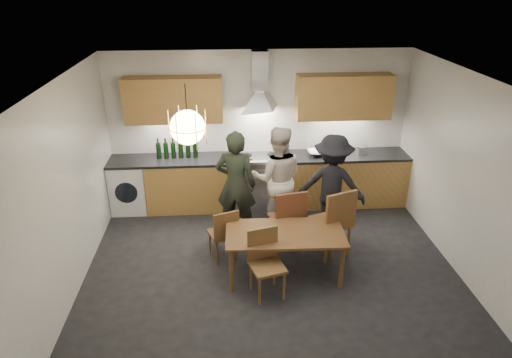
{
  "coord_description": "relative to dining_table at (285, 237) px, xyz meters",
  "views": [
    {
      "loc": [
        -0.58,
        -5.1,
        3.72
      ],
      "look_at": [
        -0.18,
        0.4,
        1.2
      ],
      "focal_mm": 32.0,
      "sensor_mm": 36.0,
      "label": 1
    }
  ],
  "objects": [
    {
      "name": "chair_back_right",
      "position": [
        0.75,
        0.38,
        0.03
      ],
      "size": [
        0.62,
        0.62,
        1.05
      ],
      "rotation": [
        0.0,
        0.0,
        3.52
      ],
      "color": "brown",
      "rests_on": "ground"
    },
    {
      "name": "chair_back_left",
      "position": [
        -0.78,
        0.4,
        -0.12
      ],
      "size": [
        0.46,
        0.46,
        0.79
      ],
      "rotation": [
        0.0,
        0.0,
        3.49
      ],
      "color": "brown",
      "rests_on": "ground"
    },
    {
      "name": "stock_pot",
      "position": [
        1.55,
        2.03,
        0.4
      ],
      "size": [
        0.26,
        0.26,
        0.14
      ],
      "primitive_type": "cylinder",
      "rotation": [
        0.0,
        0.0,
        -0.41
      ],
      "color": "#B0AFB3",
      "rests_on": "counter_run"
    },
    {
      "name": "counter_run",
      "position": [
        -0.14,
        2.03,
        -0.12
      ],
      "size": [
        5.0,
        0.62,
        0.9
      ],
      "color": "tan",
      "rests_on": "ground"
    },
    {
      "name": "chair_front",
      "position": [
        -0.29,
        -0.34,
        -0.07
      ],
      "size": [
        0.49,
        0.49,
        0.87
      ],
      "rotation": [
        0.0,
        0.0,
        0.27
      ],
      "color": "brown",
      "rests_on": "ground"
    },
    {
      "name": "person_left",
      "position": [
        -0.59,
        1.12,
        0.26
      ],
      "size": [
        0.68,
        0.53,
        1.66
      ],
      "primitive_type": "imported",
      "rotation": [
        0.0,
        0.0,
        2.9
      ],
      "color": "black",
      "rests_on": "ground"
    },
    {
      "name": "range_stove",
      "position": [
        -0.16,
        2.02,
        -0.13
      ],
      "size": [
        0.9,
        0.6,
        0.92
      ],
      "color": "silver",
      "rests_on": "ground"
    },
    {
      "name": "person_mid",
      "position": [
        0.04,
        1.28,
        0.26
      ],
      "size": [
        0.85,
        0.69,
        1.66
      ],
      "primitive_type": "imported",
      "rotation": [
        0.0,
        0.0,
        3.06
      ],
      "color": "beige",
      "rests_on": "ground"
    },
    {
      "name": "mixing_bowl",
      "position": [
        0.8,
        2.03,
        0.37
      ],
      "size": [
        0.36,
        0.36,
        0.08
      ],
      "primitive_type": "imported",
      "rotation": [
        0.0,
        0.0,
        0.12
      ],
      "color": "#A8A8AB",
      "rests_on": "counter_run"
    },
    {
      "name": "dining_table",
      "position": [
        0.0,
        0.0,
        0.0
      ],
      "size": [
        1.56,
        0.81,
        0.65
      ],
      "rotation": [
        0.0,
        0.0,
        -0.03
      ],
      "color": "brown",
      "rests_on": "ground"
    },
    {
      "name": "ground",
      "position": [
        -0.16,
        0.08,
        -0.57
      ],
      "size": [
        5.0,
        5.0,
        0.0
      ],
      "primitive_type": "plane",
      "color": "black",
      "rests_on": "ground"
    },
    {
      "name": "wall_fixtures",
      "position": [
        -0.16,
        2.14,
        1.3
      ],
      "size": [
        4.3,
        0.54,
        1.1
      ],
      "color": "tan",
      "rests_on": "ground"
    },
    {
      "name": "pendant_lamp",
      "position": [
        -1.16,
        -0.02,
        1.53
      ],
      "size": [
        0.43,
        0.43,
        0.7
      ],
      "color": "black",
      "rests_on": "ground"
    },
    {
      "name": "person_right",
      "position": [
        0.85,
        1.08,
        0.22
      ],
      "size": [
        1.15,
        0.86,
        1.58
      ],
      "primitive_type": "imported",
      "rotation": [
        0.0,
        0.0,
        2.85
      ],
      "color": "black",
      "rests_on": "ground"
    },
    {
      "name": "chair_back_mid",
      "position": [
        0.12,
        0.53,
        -0.0
      ],
      "size": [
        0.53,
        0.53,
        1.0
      ],
      "rotation": [
        0.0,
        0.0,
        3.34
      ],
      "color": "#5A311C",
      "rests_on": "ground"
    },
    {
      "name": "wine_bottles",
      "position": [
        -1.53,
        2.08,
        0.5
      ],
      "size": [
        0.68,
        0.08,
        0.34
      ],
      "color": "black",
      "rests_on": "counter_run"
    },
    {
      "name": "room_shell",
      "position": [
        -0.16,
        0.08,
        1.13
      ],
      "size": [
        5.02,
        4.52,
        2.61
      ],
      "color": "white",
      "rests_on": "ground"
    }
  ]
}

